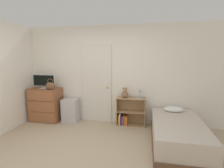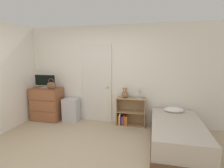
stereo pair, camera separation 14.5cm
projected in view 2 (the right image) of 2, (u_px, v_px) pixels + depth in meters
The scene contains 11 objects.
ground_plane at pixel (73, 163), 2.92m from camera, with size 16.00×16.00×0.00m, color tan.
wall_back at pixel (105, 75), 4.65m from camera, with size 10.00×0.06×2.55m.
door_closed at pixel (97, 84), 4.68m from camera, with size 0.81×0.09×2.07m.
dresser at pixel (47, 104), 4.86m from camera, with size 0.82×0.48×0.90m.
tv at pixel (45, 81), 4.74m from camera, with size 0.63×0.16×0.38m.
handbag at pixel (51, 85), 4.58m from camera, with size 0.27×0.12×0.29m.
storage_bin at pixel (71, 110), 4.79m from camera, with size 0.41×0.34×0.62m.
bookshelf at pixel (129, 114), 4.49m from camera, with size 0.72×0.26×0.72m.
teddy_bear at pixel (125, 93), 4.41m from camera, with size 0.17×0.17×0.26m.
desk_lamp at pixel (140, 92), 4.28m from camera, with size 0.13×0.13×0.26m.
bed at pixel (177, 133), 3.48m from camera, with size 1.00×1.87×0.59m.
Camera 2 is at (1.26, -2.45, 1.77)m, focal length 28.00 mm.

